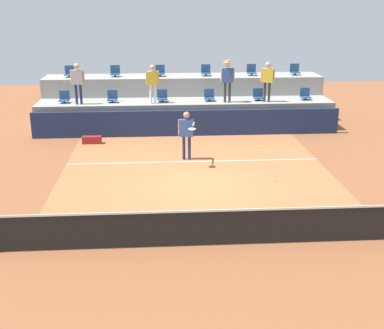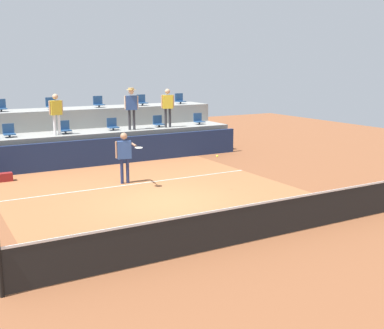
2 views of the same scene
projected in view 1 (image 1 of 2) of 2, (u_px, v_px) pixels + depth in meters
ground_plane at (199, 185)px, 15.55m from camera, size 40.00×40.00×0.00m
court_inner_paint at (196, 175)px, 16.50m from camera, size 9.00×10.00×0.01m
court_service_line at (193, 162)px, 17.82m from camera, size 9.00×0.06×0.00m
tennis_net at (213, 226)px, 11.61m from camera, size 10.48×0.08×1.07m
sponsor_backboard at (187, 123)px, 21.06m from camera, size 13.00×0.16×1.10m
seating_tier_lower at (186, 115)px, 22.26m from camera, size 13.00×1.80×1.25m
seating_tier_upper at (184, 98)px, 23.83m from camera, size 13.00×1.80×2.10m
stadium_chair_lower_far_left at (64, 98)px, 21.59m from camera, size 0.44×0.40×0.52m
stadium_chair_lower_left at (112, 97)px, 21.73m from camera, size 0.44×0.40×0.52m
stadium_chair_lower_mid_left at (162, 97)px, 21.87m from camera, size 0.44×0.40×0.52m
stadium_chair_lower_mid_right at (209, 96)px, 22.00m from camera, size 0.44×0.40×0.52m
stadium_chair_lower_right at (258, 95)px, 22.14m from camera, size 0.44×0.40×0.52m
stadium_chair_lower_far_right at (305, 95)px, 22.28m from camera, size 0.44×0.40×0.52m
stadium_chair_upper_far_left at (69, 72)px, 23.03m from camera, size 0.44×0.40×0.52m
stadium_chair_upper_left at (115, 72)px, 23.16m from camera, size 0.44×0.40×0.52m
stadium_chair_upper_mid_left at (160, 72)px, 23.30m from camera, size 0.44×0.40×0.52m
stadium_chair_upper_mid_right at (206, 71)px, 23.44m from camera, size 0.44×0.40×0.52m
stadium_chair_upper_right at (252, 71)px, 23.58m from camera, size 0.44×0.40×0.52m
stadium_chair_upper_far_right at (295, 70)px, 23.71m from camera, size 0.44×0.40×0.52m
tennis_player at (187, 131)px, 17.71m from camera, size 0.61×1.27×1.76m
spectator_in_white at (78, 80)px, 21.01m from camera, size 0.61×0.24×1.74m
spectator_leaning_on_rail at (153, 80)px, 21.23m from camera, size 0.58×0.25×1.65m
spectator_with_hat at (228, 76)px, 21.40m from camera, size 0.61×0.50×1.82m
spectator_in_grey at (268, 78)px, 21.54m from camera, size 0.60×0.28×1.73m
tennis_ball at (260, 147)px, 15.42m from camera, size 0.07×0.07×0.07m
equipment_bag at (92, 140)px, 20.02m from camera, size 0.76×0.28×0.30m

